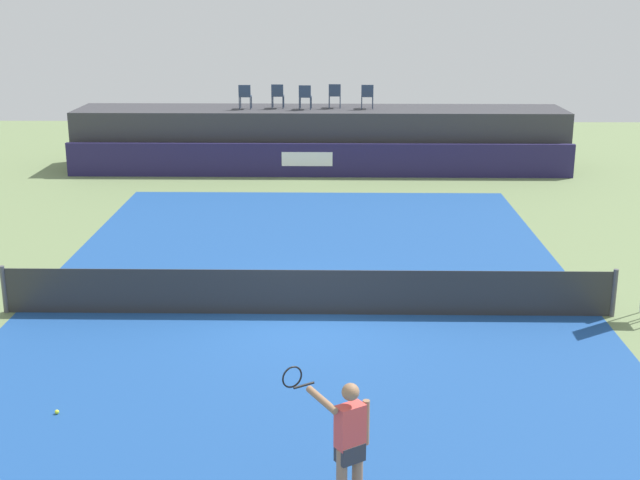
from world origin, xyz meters
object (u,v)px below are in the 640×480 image
spectator_chair_far_left (245,95)px  spectator_chair_right (335,95)px  net_post_near (4,289)px  spectator_chair_far_right (367,95)px  tennis_ball (57,412)px  net_post_far (614,293)px  spectator_chair_center (305,96)px  tennis_player (348,442)px  spectator_chair_left (278,95)px

spectator_chair_far_left → spectator_chair_right: size_ratio=1.00×
spectator_chair_right → net_post_near: size_ratio=0.89×
spectator_chair_far_right → net_post_near: (-7.93, -15.21, -2.19)m
spectator_chair_far_right → tennis_ball: 20.51m
spectator_chair_right → net_post_far: (5.66, -15.41, -2.19)m
spectator_chair_far_left → spectator_chair_center: same height
spectator_chair_right → tennis_player: bearing=-89.5°
spectator_chair_center → tennis_ball: 19.82m
spectator_chair_left → tennis_player: (2.30, -22.14, -1.73)m
spectator_chair_right → tennis_ball: 20.41m
net_post_far → tennis_ball: 10.90m
spectator_chair_left → net_post_near: bearing=-106.9°
spectator_chair_far_right → tennis_ball: spectator_chair_far_right is taller
spectator_chair_center → tennis_ball: bearing=-99.5°
spectator_chair_center → net_post_near: 16.19m
tennis_ball → spectator_chair_center: bearing=80.5°
spectator_chair_far_left → net_post_far: spectator_chair_far_left is taller
tennis_player → spectator_chair_right: bearing=90.5°
spectator_chair_center → spectator_chair_far_right: (2.28, 0.20, 0.00)m
net_post_far → net_post_near: bearing=180.0°
spectator_chair_far_right → tennis_player: spectator_chair_far_right is taller
spectator_chair_left → spectator_chair_center: same height
spectator_chair_far_left → spectator_chair_left: same height
spectator_chair_left → spectator_chair_far_right: 3.30m
spectator_chair_center → tennis_ball: spectator_chair_center is taller
spectator_chair_left → spectator_chair_far_right: (3.30, -0.08, 0.00)m
net_post_near → net_post_far: 12.40m
spectator_chair_left → spectator_chair_right: size_ratio=1.00×
spectator_chair_left → net_post_near: size_ratio=0.89×
spectator_chair_left → spectator_chair_right: (2.10, 0.12, 0.00)m
tennis_player → tennis_ball: (-4.51, 2.48, -0.92)m
spectator_chair_far_right → net_post_near: bearing=-117.5°
net_post_far → tennis_player: 8.78m
spectator_chair_right → spectator_chair_center: bearing=-159.6°
spectator_chair_center → spectator_chair_left: bearing=164.6°
spectator_chair_far_left → spectator_chair_right: same height
spectator_chair_right → tennis_player: (0.19, -22.25, -1.73)m
tennis_ball → spectator_chair_far_left: bearing=87.0°
net_post_far → spectator_chair_far_right: bearing=106.4°
spectator_chair_far_left → spectator_chair_left: bearing=9.7°
spectator_chair_left → spectator_chair_right: bearing=3.2°
spectator_chair_center → net_post_far: (6.74, -15.01, -2.19)m
spectator_chair_right → tennis_player: 22.32m
net_post_near → spectator_chair_right: bearing=66.4°
spectator_chair_center → tennis_player: (1.27, -21.85, -1.73)m
spectator_chair_center → net_post_near: size_ratio=0.89×
net_post_near → tennis_player: size_ratio=0.56×
spectator_chair_right → net_post_near: bearing=-113.6°
spectator_chair_left → tennis_player: spectator_chair_left is taller
tennis_ball → spectator_chair_far_right: bearing=74.3°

